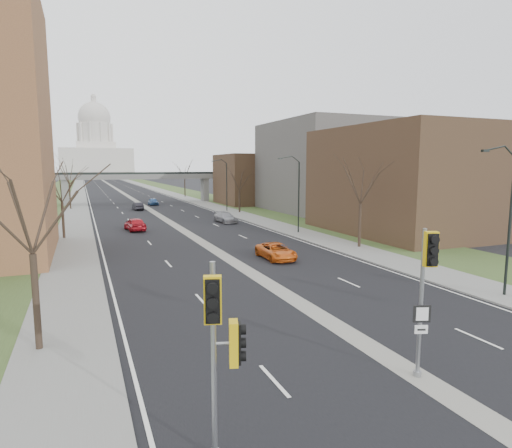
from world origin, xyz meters
TOP-DOWN VIEW (x-y plane):
  - ground at (0.00, 0.00)m, footprint 700.00×700.00m
  - road_surface at (0.00, 150.00)m, footprint 20.00×600.00m
  - median_strip at (0.00, 150.00)m, footprint 1.20×600.00m
  - sidewalk_right at (12.00, 150.00)m, footprint 4.00×600.00m
  - sidewalk_left at (-12.00, 150.00)m, footprint 4.00×600.00m
  - grass_verge_right at (18.00, 150.00)m, footprint 8.00×600.00m
  - grass_verge_left at (-18.00, 150.00)m, footprint 8.00×600.00m
  - commercial_block_near at (24.00, 28.00)m, footprint 16.00×20.00m
  - commercial_block_mid at (28.00, 52.00)m, footprint 18.00×22.00m
  - commercial_block_far at (22.00, 70.00)m, footprint 14.00×14.00m
  - pedestrian_bridge at (0.00, 80.00)m, footprint 34.00×3.00m
  - capitol at (0.00, 320.00)m, footprint 48.00×42.00m
  - streetlight_near at (10.99, 6.00)m, footprint 2.61×0.20m
  - streetlight_mid at (10.99, 32.00)m, footprint 2.61×0.20m
  - streetlight_far at (10.99, 58.00)m, footprint 2.61×0.20m
  - tree_left_a at (-13.00, 8.00)m, footprint 7.20×7.20m
  - tree_left_b at (-13.00, 38.00)m, footprint 6.75×6.75m
  - tree_left_c at (-13.00, 72.00)m, footprint 7.65×7.65m
  - tree_right_a at (13.00, 22.00)m, footprint 7.20×7.20m
  - tree_right_b at (13.00, 55.00)m, footprint 6.30×6.30m
  - tree_right_c at (13.00, 95.00)m, footprint 7.65×7.65m
  - signal_pole_left at (-8.00, -1.35)m, footprint 1.16×0.89m
  - signal_pole_median at (-0.09, 0.05)m, footprint 0.76×0.92m
  - car_left_near at (-5.32, 41.26)m, footprint 2.40×4.83m
  - car_left_far at (-2.00, 66.16)m, footprint 1.65×4.15m
  - car_right_near at (3.65, 20.49)m, footprint 2.25×4.77m
  - car_right_mid at (7.03, 44.27)m, footprint 2.45×4.98m
  - car_right_far at (2.00, 74.78)m, footprint 1.68×4.12m

SIDE VIEW (x-z plane):
  - ground at x=0.00m, z-range 0.00..0.00m
  - median_strip at x=0.00m, z-range -0.01..0.01m
  - road_surface at x=0.00m, z-range 0.00..0.01m
  - grass_verge_right at x=18.00m, z-range 0.00..0.10m
  - grass_verge_left at x=-18.00m, z-range 0.00..0.10m
  - sidewalk_right at x=12.00m, z-range 0.00..0.12m
  - sidewalk_left at x=-12.00m, z-range 0.00..0.12m
  - car_right_near at x=3.65m, z-range 0.00..1.32m
  - car_left_far at x=-2.00m, z-range 0.00..1.35m
  - car_right_mid at x=7.03m, z-range 0.00..1.39m
  - car_right_far at x=2.00m, z-range 0.00..1.40m
  - car_left_near at x=-5.32m, z-range 0.00..1.58m
  - signal_pole_left at x=-8.00m, z-range 0.82..6.11m
  - signal_pole_median at x=-0.09m, z-range 1.08..6.56m
  - pedestrian_bridge at x=0.00m, z-range 1.62..8.07m
  - commercial_block_far at x=22.00m, z-range 0.00..10.00m
  - tree_right_b at x=13.00m, z-range 1.71..9.93m
  - commercial_block_near at x=24.00m, z-range 0.00..12.00m
  - tree_left_b at x=-13.00m, z-range 1.82..10.63m
  - tree_left_a at x=-13.00m, z-range 1.94..11.34m
  - tree_right_a at x=13.00m, z-range 1.94..11.34m
  - streetlight_near at x=10.99m, z-range 2.60..11.30m
  - streetlight_mid at x=10.99m, z-range 2.60..11.30m
  - streetlight_far at x=10.99m, z-range 2.60..11.30m
  - tree_left_c at x=-13.00m, z-range 2.05..12.04m
  - tree_right_c at x=13.00m, z-range 2.05..12.04m
  - commercial_block_mid at x=28.00m, z-range 0.00..15.00m
  - capitol at x=0.00m, z-range -9.28..46.47m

